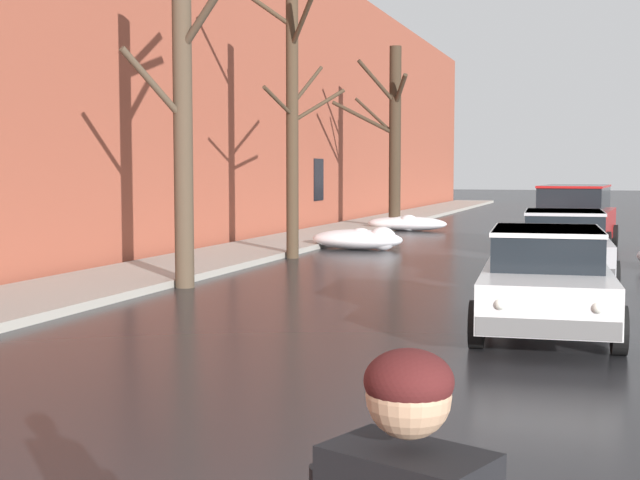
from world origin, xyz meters
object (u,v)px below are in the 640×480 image
Objects in this scene: bare_tree_second_along_sidewalk at (186,87)px; bare_tree_far_down_block at (393,135)px; bare_tree_mid_block at (293,109)px; sedan_white_approaching_near_lane at (546,277)px; suv_red_parked_kerbside_mid at (575,216)px; sedan_silver_parked_kerbside_close at (564,245)px.

bare_tree_second_along_sidewalk is 1.04× the size of bare_tree_far_down_block.
sedan_white_approaching_near_lane is (6.80, -8.38, -3.00)m from bare_tree_mid_block.
bare_tree_mid_block reaches higher than bare_tree_second_along_sidewalk.
suv_red_parked_kerbside_mid is (-0.14, 12.43, 0.24)m from sedan_white_approaching_near_lane.
bare_tree_far_down_block is 1.54× the size of sedan_silver_parked_kerbside_close.
bare_tree_second_along_sidewalk is at bearing -89.59° from bare_tree_far_down_block.
bare_tree_far_down_block reaches higher than sedan_silver_parked_kerbside_close.
sedan_white_approaching_near_lane is at bearing -50.91° from bare_tree_mid_block.
bare_tree_second_along_sidewalk is 12.23m from suv_red_parked_kerbside_mid.
sedan_silver_parked_kerbside_close is (6.70, 3.05, -3.01)m from bare_tree_second_along_sidewalk.
bare_tree_far_down_block is at bearing 116.56° from sedan_silver_parked_kerbside_close.
bare_tree_mid_block reaches higher than sedan_white_approaching_near_lane.
bare_tree_second_along_sidewalk is at bearing -123.78° from suv_red_parked_kerbside_mid.
bare_tree_mid_block is at bearing 157.46° from sedan_silver_parked_kerbside_close.
bare_tree_mid_block is 7.90m from sedan_silver_parked_kerbside_close.
suv_red_parked_kerbside_mid reaches higher than sedan_silver_parked_kerbside_close.
bare_tree_mid_block is at bearing -148.72° from suv_red_parked_kerbside_mid.
bare_tree_mid_block reaches higher than bare_tree_far_down_block.
bare_tree_far_down_block is 1.54× the size of sedan_white_approaching_near_lane.
bare_tree_mid_block is 8.28m from suv_red_parked_kerbside_mid.
sedan_silver_parked_kerbside_close is at bearing -22.54° from bare_tree_mid_block.
sedan_white_approaching_near_lane is (6.88, -19.21, -2.77)m from bare_tree_far_down_block.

